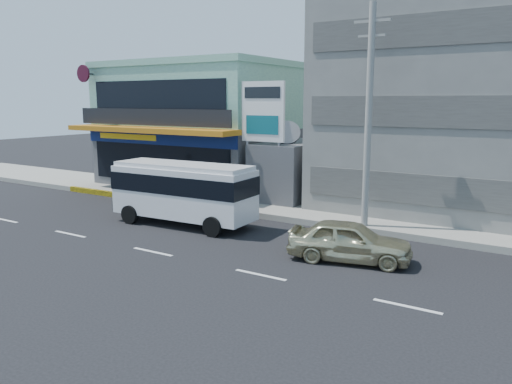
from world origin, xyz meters
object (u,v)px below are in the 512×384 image
(billboard, at_px, (263,119))
(sedan, at_px, (350,241))
(satellite_dish, at_px, (287,142))
(motorcycle_rider, at_px, (143,189))
(utility_pole_near, at_px, (369,118))
(minibus, at_px, (183,189))
(shop_building, at_px, (206,128))
(concrete_building, at_px, (495,79))

(billboard, bearing_deg, sedan, -39.31)
(satellite_dish, height_order, motorcycle_rider, satellite_dish)
(sedan, bearing_deg, billboard, 37.72)
(utility_pole_near, distance_m, motorcycle_rider, 13.91)
(utility_pole_near, height_order, sedan, utility_pole_near)
(billboard, distance_m, minibus, 6.19)
(shop_building, xyz_separation_m, satellite_dish, (8.00, -2.95, -0.42))
(satellite_dish, bearing_deg, shop_building, 159.79)
(satellite_dish, distance_m, minibus, 7.42)
(minibus, bearing_deg, satellite_dish, 75.51)
(utility_pole_near, bearing_deg, minibus, -156.67)
(billboard, relative_size, minibus, 0.96)
(shop_building, distance_m, billboard, 8.92)
(utility_pole_near, bearing_deg, motorcycle_rider, -177.40)
(billboard, relative_size, motorcycle_rider, 2.81)
(shop_building, xyz_separation_m, utility_pole_near, (14.00, -6.55, 1.15))
(shop_building, bearing_deg, satellite_dish, -20.21)
(sedan, bearing_deg, satellite_dish, 28.42)
(satellite_dish, bearing_deg, motorcycle_rider, -149.75)
(satellite_dish, bearing_deg, utility_pole_near, -30.96)
(satellite_dish, relative_size, billboard, 0.22)
(concrete_building, bearing_deg, billboard, -151.08)
(shop_building, xyz_separation_m, billboard, (7.50, -4.75, 0.93))
(satellite_dish, height_order, sedan, satellite_dish)
(concrete_building, bearing_deg, shop_building, -176.65)
(sedan, relative_size, motorcycle_rider, 1.84)
(sedan, bearing_deg, concrete_building, -27.12)
(billboard, height_order, sedan, billboard)
(billboard, bearing_deg, satellite_dish, 74.48)
(concrete_building, bearing_deg, motorcycle_rider, -154.51)
(minibus, bearing_deg, utility_pole_near, 23.33)
(utility_pole_near, bearing_deg, shop_building, 154.94)
(billboard, bearing_deg, shop_building, 147.68)
(sedan, height_order, motorcycle_rider, motorcycle_rider)
(minibus, height_order, motorcycle_rider, minibus)
(motorcycle_rider, bearing_deg, minibus, -27.09)
(shop_building, height_order, concrete_building, concrete_building)
(sedan, bearing_deg, motorcycle_rider, 62.30)
(concrete_building, relative_size, sedan, 3.53)
(shop_building, xyz_separation_m, motorcycle_rider, (0.80, -7.15, -3.19))
(billboard, distance_m, sedan, 10.54)
(shop_building, xyz_separation_m, concrete_building, (18.00, 1.05, 3.00))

